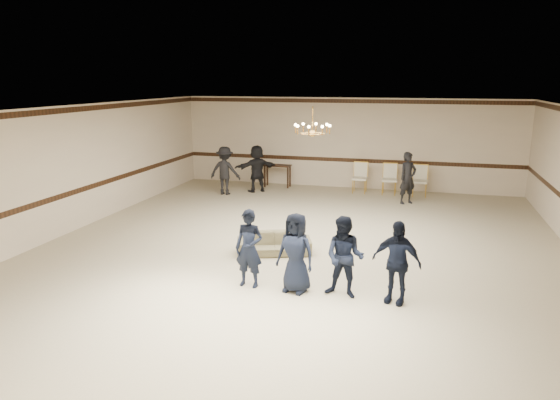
% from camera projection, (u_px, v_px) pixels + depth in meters
% --- Properties ---
extents(room, '(12.01, 14.01, 3.21)m').
position_uv_depth(room, '(303.00, 180.00, 11.62)').
color(room, '#BAAF8F').
rests_on(room, ground).
extents(chair_rail, '(12.00, 0.02, 0.14)m').
position_uv_depth(chair_rail, '(346.00, 160.00, 18.31)').
color(chair_rail, '#321B0F').
rests_on(chair_rail, wall_back).
extents(crown_molding, '(12.00, 0.02, 0.14)m').
position_uv_depth(crown_molding, '(348.00, 101.00, 17.83)').
color(crown_molding, '#321B0F').
rests_on(crown_molding, wall_back).
extents(chandelier, '(0.94, 0.94, 0.89)m').
position_uv_depth(chandelier, '(313.00, 120.00, 12.27)').
color(chandelier, '#B48239').
rests_on(chandelier, ceiling).
extents(boy_a, '(0.57, 0.40, 1.49)m').
position_uv_depth(boy_a, '(249.00, 249.00, 9.56)').
color(boy_a, black).
rests_on(boy_a, floor).
extents(boy_b, '(0.82, 0.63, 1.49)m').
position_uv_depth(boy_b, '(296.00, 253.00, 9.32)').
color(boy_b, black).
rests_on(boy_b, floor).
extents(boy_c, '(0.80, 0.66, 1.49)m').
position_uv_depth(boy_c, '(345.00, 257.00, 9.09)').
color(boy_c, black).
rests_on(boy_c, floor).
extents(boy_d, '(0.94, 0.58, 1.49)m').
position_uv_depth(boy_d, '(396.00, 262.00, 8.86)').
color(boy_d, black).
rests_on(boy_d, floor).
extents(settee, '(1.77, 1.15, 0.48)m').
position_uv_depth(settee, '(274.00, 243.00, 11.46)').
color(settee, '#676145').
rests_on(settee, floor).
extents(adult_left, '(1.06, 0.61, 1.63)m').
position_uv_depth(adult_left, '(225.00, 171.00, 17.24)').
color(adult_left, black).
rests_on(adult_left, floor).
extents(adult_mid, '(1.46, 1.35, 1.63)m').
position_uv_depth(adult_mid, '(257.00, 168.00, 17.66)').
color(adult_mid, black).
rests_on(adult_mid, floor).
extents(adult_right, '(0.71, 0.68, 1.63)m').
position_uv_depth(adult_right, '(408.00, 178.00, 15.96)').
color(adult_right, black).
rests_on(adult_right, floor).
extents(banquet_chair_left, '(0.51, 0.51, 1.03)m').
position_uv_depth(banquet_chair_left, '(360.00, 178.00, 17.54)').
color(banquet_chair_left, beige).
rests_on(banquet_chair_left, floor).
extents(banquet_chair_mid, '(0.54, 0.54, 1.03)m').
position_uv_depth(banquet_chair_mid, '(389.00, 180.00, 17.28)').
color(banquet_chair_mid, beige).
rests_on(banquet_chair_mid, floor).
extents(banquet_chair_right, '(0.54, 0.54, 1.03)m').
position_uv_depth(banquet_chair_right, '(420.00, 181.00, 17.02)').
color(banquet_chair_right, beige).
rests_on(banquet_chair_right, floor).
extents(console_table, '(1.00, 0.48, 0.82)m').
position_uv_depth(console_table, '(277.00, 176.00, 18.53)').
color(console_table, black).
rests_on(console_table, floor).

